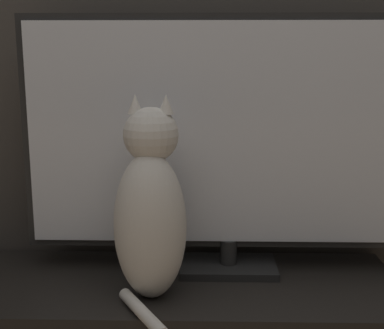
% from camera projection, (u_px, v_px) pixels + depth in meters
% --- Properties ---
extents(tv, '(1.07, 0.15, 0.67)m').
position_uv_depth(tv, '(230.00, 140.00, 1.37)').
color(tv, black).
rests_on(tv, tv_stand).
extents(cat, '(0.18, 0.31, 0.48)m').
position_uv_depth(cat, '(151.00, 211.00, 1.25)').
color(cat, silver).
rests_on(cat, tv_stand).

